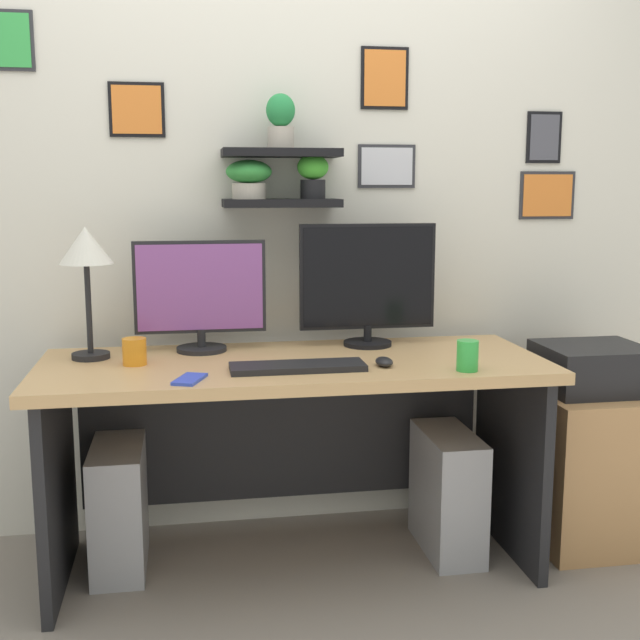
{
  "coord_description": "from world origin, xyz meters",
  "views": [
    {
      "loc": [
        -0.36,
        -2.66,
        1.34
      ],
      "look_at": [
        0.1,
        0.05,
        0.88
      ],
      "focal_mm": 44.85,
      "sensor_mm": 36.0,
      "label": 1
    }
  ],
  "objects_px": {
    "keyboard": "(298,367)",
    "drawer_cabinet": "(587,464)",
    "desk_lamp": "(86,255)",
    "printer": "(593,368)",
    "computer_tower_right": "(447,492)",
    "computer_tower_left": "(119,506)",
    "coffee_mug": "(134,352)",
    "monitor_right": "(368,283)",
    "computer_mouse": "(384,362)",
    "pen_cup": "(467,356)",
    "desk": "(292,414)",
    "cell_phone": "(190,379)",
    "monitor_left": "(200,294)"
  },
  "relations": [
    {
      "from": "keyboard",
      "to": "drawer_cabinet",
      "type": "bearing_deg",
      "value": 9.36
    },
    {
      "from": "desk_lamp",
      "to": "drawer_cabinet",
      "type": "xyz_separation_m",
      "value": [
        1.83,
        -0.1,
        -0.82
      ]
    },
    {
      "from": "printer",
      "to": "computer_tower_right",
      "type": "bearing_deg",
      "value": -178.16
    },
    {
      "from": "drawer_cabinet",
      "to": "computer_tower_left",
      "type": "bearing_deg",
      "value": 178.26
    },
    {
      "from": "coffee_mug",
      "to": "printer",
      "type": "xyz_separation_m",
      "value": [
        1.67,
        0.02,
        -0.13
      ]
    },
    {
      "from": "monitor_right",
      "to": "keyboard",
      "type": "height_order",
      "value": "monitor_right"
    },
    {
      "from": "computer_mouse",
      "to": "pen_cup",
      "type": "relative_size",
      "value": 0.9
    },
    {
      "from": "pen_cup",
      "to": "desk_lamp",
      "type": "bearing_deg",
      "value": 162.08
    },
    {
      "from": "desk",
      "to": "cell_phone",
      "type": "relative_size",
      "value": 12.34
    },
    {
      "from": "monitor_right",
      "to": "drawer_cabinet",
      "type": "relative_size",
      "value": 0.87
    },
    {
      "from": "computer_tower_left",
      "to": "printer",
      "type": "bearing_deg",
      "value": -1.74
    },
    {
      "from": "desk",
      "to": "monitor_left",
      "type": "relative_size",
      "value": 3.67
    },
    {
      "from": "computer_tower_right",
      "to": "cell_phone",
      "type": "bearing_deg",
      "value": -164.22
    },
    {
      "from": "monitor_left",
      "to": "printer",
      "type": "xyz_separation_m",
      "value": [
        1.44,
        -0.17,
        -0.29
      ]
    },
    {
      "from": "desk_lamp",
      "to": "cell_phone",
      "type": "height_order",
      "value": "desk_lamp"
    },
    {
      "from": "keyboard",
      "to": "computer_tower_left",
      "type": "distance_m",
      "value": 0.85
    },
    {
      "from": "desk_lamp",
      "to": "coffee_mug",
      "type": "height_order",
      "value": "desk_lamp"
    },
    {
      "from": "pen_cup",
      "to": "printer",
      "type": "bearing_deg",
      "value": 26.02
    },
    {
      "from": "keyboard",
      "to": "coffee_mug",
      "type": "distance_m",
      "value": 0.55
    },
    {
      "from": "monitor_left",
      "to": "keyboard",
      "type": "xyz_separation_m",
      "value": [
        0.3,
        -0.36,
        -0.2
      ]
    },
    {
      "from": "monitor_left",
      "to": "cell_phone",
      "type": "distance_m",
      "value": 0.5
    },
    {
      "from": "keyboard",
      "to": "computer_tower_left",
      "type": "bearing_deg",
      "value": 158.32
    },
    {
      "from": "drawer_cabinet",
      "to": "computer_tower_right",
      "type": "distance_m",
      "value": 0.57
    },
    {
      "from": "computer_mouse",
      "to": "coffee_mug",
      "type": "bearing_deg",
      "value": 168.91
    },
    {
      "from": "cell_phone",
      "to": "drawer_cabinet",
      "type": "distance_m",
      "value": 1.59
    },
    {
      "from": "pen_cup",
      "to": "computer_tower_left",
      "type": "relative_size",
      "value": 0.22
    },
    {
      "from": "computer_mouse",
      "to": "computer_tower_left",
      "type": "distance_m",
      "value": 1.08
    },
    {
      "from": "monitor_right",
      "to": "keyboard",
      "type": "xyz_separation_m",
      "value": [
        -0.31,
        -0.36,
        -0.23
      ]
    },
    {
      "from": "keyboard",
      "to": "desk_lamp",
      "type": "relative_size",
      "value": 0.97
    },
    {
      "from": "cell_phone",
      "to": "computer_mouse",
      "type": "bearing_deg",
      "value": 29.55
    },
    {
      "from": "monitor_right",
      "to": "drawer_cabinet",
      "type": "bearing_deg",
      "value": -11.77
    },
    {
      "from": "desk_lamp",
      "to": "pen_cup",
      "type": "distance_m",
      "value": 1.32
    },
    {
      "from": "coffee_mug",
      "to": "computer_tower_right",
      "type": "bearing_deg",
      "value": 0.29
    },
    {
      "from": "computer_tower_left",
      "to": "desk",
      "type": "bearing_deg",
      "value": -3.9
    },
    {
      "from": "computer_mouse",
      "to": "cell_phone",
      "type": "distance_m",
      "value": 0.65
    },
    {
      "from": "monitor_left",
      "to": "pen_cup",
      "type": "distance_m",
      "value": 0.97
    },
    {
      "from": "monitor_left",
      "to": "monitor_right",
      "type": "height_order",
      "value": "monitor_right"
    },
    {
      "from": "printer",
      "to": "cell_phone",
      "type": "bearing_deg",
      "value": -169.34
    },
    {
      "from": "pen_cup",
      "to": "monitor_left",
      "type": "bearing_deg",
      "value": 151.0
    },
    {
      "from": "monitor_left",
      "to": "coffee_mug",
      "type": "height_order",
      "value": "monitor_left"
    },
    {
      "from": "monitor_right",
      "to": "computer_mouse",
      "type": "height_order",
      "value": "monitor_right"
    },
    {
      "from": "monitor_left",
      "to": "drawer_cabinet",
      "type": "bearing_deg",
      "value": -6.8
    },
    {
      "from": "computer_mouse",
      "to": "coffee_mug",
      "type": "relative_size",
      "value": 1.0
    },
    {
      "from": "printer",
      "to": "desk_lamp",
      "type": "bearing_deg",
      "value": 176.82
    },
    {
      "from": "drawer_cabinet",
      "to": "printer",
      "type": "bearing_deg",
      "value": -90.0
    },
    {
      "from": "computer_mouse",
      "to": "printer",
      "type": "relative_size",
      "value": 0.24
    },
    {
      "from": "monitor_right",
      "to": "cell_phone",
      "type": "xyz_separation_m",
      "value": [
        -0.66,
        -0.45,
        -0.23
      ]
    },
    {
      "from": "computer_tower_right",
      "to": "drawer_cabinet",
      "type": "bearing_deg",
      "value": 1.84
    },
    {
      "from": "monitor_left",
      "to": "pen_cup",
      "type": "xyz_separation_m",
      "value": [
        0.84,
        -0.47,
        -0.16
      ]
    },
    {
      "from": "monitor_left",
      "to": "cell_phone",
      "type": "relative_size",
      "value": 3.36
    }
  ]
}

